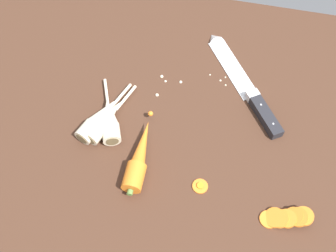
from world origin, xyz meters
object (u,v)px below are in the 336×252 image
(parsnip_front, at_px, (110,119))
(parsnip_mid_right, at_px, (98,119))
(chefs_knife, at_px, (241,79))
(whole_carrot, at_px, (139,157))
(parsnip_mid_left, at_px, (105,120))
(carrot_slice_stack, at_px, (286,218))
(carrot_slice_stray_near, at_px, (200,186))

(parsnip_front, bearing_deg, parsnip_mid_right, -165.90)
(chefs_knife, height_order, parsnip_mid_right, parsnip_mid_right)
(whole_carrot, bearing_deg, parsnip_mid_right, 148.09)
(whole_carrot, bearing_deg, parsnip_mid_left, 143.96)
(whole_carrot, relative_size, parsnip_mid_left, 1.17)
(whole_carrot, relative_size, parsnip_mid_right, 1.13)
(carrot_slice_stack, bearing_deg, parsnip_front, 161.21)
(carrot_slice_stray_near, bearing_deg, parsnip_mid_left, 156.88)
(parsnip_mid_left, relative_size, carrot_slice_stray_near, 5.41)
(chefs_knife, distance_m, parsnip_front, 0.34)
(carrot_slice_stray_near, bearing_deg, whole_carrot, 168.19)
(parsnip_mid_left, bearing_deg, parsnip_front, 30.50)
(whole_carrot, distance_m, parsnip_mid_right, 0.14)
(parsnip_mid_left, xyz_separation_m, carrot_slice_stray_near, (0.24, -0.10, -0.02))
(parsnip_front, bearing_deg, chefs_knife, 34.99)
(parsnip_front, relative_size, carrot_slice_stack, 1.74)
(parsnip_front, distance_m, carrot_slice_stack, 0.43)
(parsnip_front, distance_m, parsnip_mid_left, 0.01)
(whole_carrot, bearing_deg, carrot_slice_stray_near, -11.81)
(chefs_knife, distance_m, parsnip_mid_left, 0.35)
(parsnip_mid_right, distance_m, carrot_slice_stray_near, 0.27)
(whole_carrot, xyz_separation_m, parsnip_mid_left, (-0.10, 0.07, -0.00))
(chefs_knife, relative_size, parsnip_front, 1.73)
(parsnip_mid_left, bearing_deg, chefs_knife, 34.86)
(parsnip_front, bearing_deg, parsnip_mid_left, -149.50)
(parsnip_mid_left, height_order, carrot_slice_stray_near, parsnip_mid_left)
(whole_carrot, relative_size, parsnip_front, 1.18)
(whole_carrot, distance_m, parsnip_front, 0.12)
(chefs_knife, xyz_separation_m, parsnip_front, (-0.28, -0.19, 0.01))
(carrot_slice_stack, xyz_separation_m, carrot_slice_stray_near, (-0.18, 0.03, -0.01))
(chefs_knife, relative_size, parsnip_mid_left, 1.72)
(parsnip_mid_left, xyz_separation_m, carrot_slice_stack, (0.41, -0.13, -0.01))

